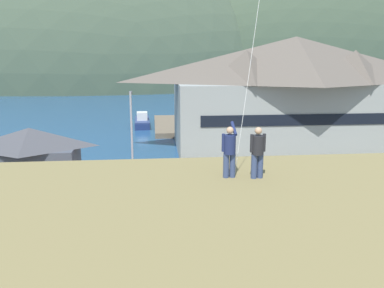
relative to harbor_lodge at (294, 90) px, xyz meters
The scene contains 15 objects.
ground_plane 25.31m from the harbor_lodge, 120.05° to the right, with size 600.00×600.00×0.00m, color #66604C.
parking_lot_pad 21.29m from the harbor_lodge, 127.14° to the right, with size 40.00×20.00×0.10m, color gray.
bay_water 41.21m from the harbor_lodge, 107.53° to the left, with size 360.00×84.00×0.03m, color navy.
far_hill_west_ridge 101.17m from the harbor_lodge, 111.58° to the left, with size 131.76×70.87×79.86m, color #42513D.
far_hill_east_peak 100.23m from the harbor_lodge, 64.80° to the left, with size 115.56×50.07×71.37m, color #3D4C38.
harbor_lodge is the anchor object (origin of this frame).
storage_shed_near_lot 27.72m from the harbor_lodge, 153.46° to the right, with size 7.35×4.86×5.03m.
wharf_dock 20.26m from the harbor_lodge, 134.48° to the left, with size 3.20×14.84×0.70m.
moored_boat_wharfside 23.53m from the harbor_lodge, 137.85° to the left, with size 2.31×6.64×2.16m.
parked_car_front_row_end 28.32m from the harbor_lodge, 131.42° to the right, with size 4.23×2.12×1.82m.
parked_car_front_row_red 23.42m from the harbor_lodge, 139.08° to the right, with size 4.22×2.09×1.82m.
parked_car_back_row_left 15.33m from the harbor_lodge, 93.15° to the right, with size 4.23×2.12×1.82m.
parking_light_pole 20.22m from the harbor_lodge, 148.07° to the right, with size 0.24×0.78×7.38m.
person_kite_flyer 32.57m from the harbor_lodge, 113.14° to the right, with size 0.52×0.67×1.86m.
person_companion 32.38m from the harbor_lodge, 111.53° to the right, with size 0.54×0.40×1.74m.
Camera 1 is at (-3.05, -21.70, 10.53)m, focal length 37.90 mm.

